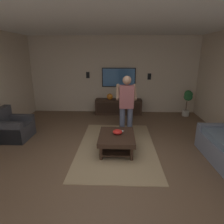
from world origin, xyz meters
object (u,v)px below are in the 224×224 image
armchair (12,128)px  person_standing (126,103)px  tv (119,77)px  vase_round (110,97)px  bowl (118,132)px  remote_white (121,132)px  media_console (118,107)px  potted_plant_tall (188,99)px  coffee_table (117,139)px  wall_speaker_left (149,77)px  wall_speaker_right (88,75)px

armchair → person_standing: size_ratio=0.50×
tv → vase_round: bearing=-48.6°
bowl → remote_white: size_ratio=1.47×
remote_white → vase_round: 2.76m
media_console → bowl: (-2.85, 0.00, 0.17)m
media_console → remote_white: size_ratio=11.33×
tv → bowl: tv is taller
armchair → media_console: size_ratio=0.48×
vase_round → potted_plant_tall: bearing=-94.1°
coffee_table → tv: bearing=-0.4°
person_standing → remote_white: (-0.65, 0.13, -0.52)m
coffee_table → wall_speaker_left: wall_speaker_left is taller
tv → wall_speaker_right: 1.15m
media_console → wall_speaker_right: bearing=-102.5°
person_standing → wall_speaker_right: 2.77m
potted_plant_tall → vase_round: 2.76m
person_standing → potted_plant_tall: person_standing is taller
tv → wall_speaker_left: (0.01, -1.12, 0.04)m
potted_plant_tall → vase_round: (0.20, 2.75, 0.02)m
wall_speaker_left → person_standing: bearing=159.0°
potted_plant_tall → remote_white: (-2.53, 2.35, -0.23)m
armchair → person_standing: 3.06m
coffee_table → bowl: size_ratio=4.53×
coffee_table → tv: tv is taller
person_standing → tv: bearing=4.4°
armchair → wall_speaker_right: 3.25m
armchair → coffee_table: 2.81m
media_console → wall_speaker_left: bearing=102.8°
armchair → potted_plant_tall: (2.09, -5.20, 0.36)m
person_standing → wall_speaker_left: person_standing is taller
person_standing → vase_round: (2.07, 0.53, -0.27)m
media_console → remote_white: (-2.76, -0.08, 0.14)m
armchair → media_console: bearing=40.9°
wall_speaker_right → person_standing: bearing=-150.1°
armchair → vase_round: size_ratio=3.74×
tv → person_standing: bearing=5.2°
media_console → tv: (0.24, -0.00, 1.05)m
potted_plant_tall → bowl: (-2.62, 2.43, -0.19)m
tv → vase_round: tv is taller
armchair → tv: bearing=43.7°
tv → remote_white: 3.14m
armchair → person_standing: bearing=5.0°
tv → potted_plant_tall: (-0.48, -2.43, -0.68)m
coffee_table → person_standing: size_ratio=0.61×
armchair → vase_round: bearing=43.9°
remote_white → wall_speaker_right: size_ratio=0.68×
potted_plant_tall → person_standing: bearing=130.2°
media_console → potted_plant_tall: size_ratio=1.79×
media_console → wall_speaker_right: size_ratio=7.73×
potted_plant_tall → wall_speaker_left: 1.58m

